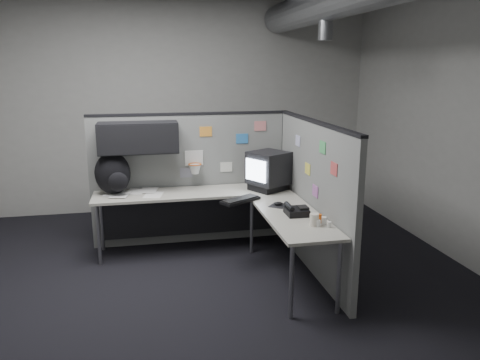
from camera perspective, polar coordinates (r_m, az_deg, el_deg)
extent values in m
cube|color=black|center=(4.89, -3.11, -12.68)|extent=(5.60, 5.60, 0.01)
cube|color=#9E9E99|center=(7.20, -6.66, 9.07)|extent=(5.60, 0.01, 3.20)
cube|color=#9E9E99|center=(1.75, 10.07, -5.38)|extent=(5.60, 0.01, 3.20)
cube|color=#9E9E99|center=(5.56, 26.75, 6.38)|extent=(0.01, 5.60, 3.20)
cylinder|color=slate|center=(5.54, 10.39, 17.95)|extent=(0.16, 0.16, 0.30)
cube|color=slate|center=(5.83, -5.95, 0.04)|extent=(2.43, 0.06, 1.60)
cube|color=black|center=(5.69, -6.15, 8.04)|extent=(2.43, 0.07, 0.03)
cube|color=black|center=(6.06, 5.28, 0.58)|extent=(0.07, 0.07, 1.60)
cube|color=black|center=(5.50, -12.29, 5.09)|extent=(0.90, 0.35, 0.35)
cube|color=black|center=(5.33, -12.30, 4.82)|extent=(0.90, 0.02, 0.33)
cube|color=silver|center=(5.73, -5.63, 2.69)|extent=(0.22, 0.02, 0.18)
torus|color=#D85914|center=(5.66, -5.52, 1.92)|extent=(0.16, 0.16, 0.01)
cone|color=white|center=(5.67, -5.50, 1.33)|extent=(0.14, 0.14, 0.11)
cube|color=gold|center=(5.73, -14.60, 1.69)|extent=(0.15, 0.01, 0.12)
cube|color=orange|center=(5.70, -4.20, 5.92)|extent=(0.15, 0.01, 0.12)
cube|color=silver|center=(5.82, -1.68, 1.60)|extent=(0.15, 0.01, 0.12)
cube|color=#337FCC|center=(5.79, 0.25, 5.08)|extent=(0.15, 0.01, 0.12)
cube|color=#D87F7F|center=(5.82, 2.48, 6.60)|extent=(0.15, 0.01, 0.12)
cube|color=gray|center=(5.77, -6.58, 0.90)|extent=(0.15, 0.01, 0.12)
cube|color=slate|center=(5.06, 8.82, -2.15)|extent=(0.06, 2.23, 1.60)
cube|color=black|center=(4.90, 9.16, 7.05)|extent=(0.07, 2.23, 0.03)
cube|color=silver|center=(5.33, 7.06, 4.77)|extent=(0.01, 0.15, 0.12)
cube|color=#E5D84C|center=(5.05, 8.24, 1.35)|extent=(0.01, 0.15, 0.12)
cube|color=#4CB266|center=(4.63, 10.03, 3.94)|extent=(0.01, 0.15, 0.12)
cube|color=#26262D|center=(5.64, 6.14, 1.14)|extent=(0.01, 0.15, 0.12)
cube|color=#CC4C4C|center=(4.39, 11.37, 1.35)|extent=(0.01, 0.15, 0.12)
cube|color=#B266B2|center=(4.87, 9.15, -1.34)|extent=(0.01, 0.15, 0.12)
cube|color=#AAA799|center=(5.54, -5.74, -1.58)|extent=(2.30, 0.56, 0.03)
cube|color=#AAA799|center=(4.72, 6.34, -4.32)|extent=(0.56, 1.55, 0.03)
cube|color=black|center=(5.84, -5.90, -4.01)|extent=(2.18, 0.02, 0.55)
cylinder|color=gray|center=(5.44, -16.85, -6.43)|extent=(0.04, 0.04, 0.70)
cylinder|color=gray|center=(5.86, -16.49, -4.97)|extent=(0.04, 0.04, 0.70)
cylinder|color=gray|center=(5.54, 1.42, -5.46)|extent=(0.04, 0.04, 0.70)
cylinder|color=gray|center=(4.17, 6.29, -12.23)|extent=(0.04, 0.04, 0.70)
cylinder|color=gray|center=(4.32, 11.97, -11.53)|extent=(0.04, 0.04, 0.70)
cube|color=black|center=(5.60, 3.48, -0.80)|extent=(0.50, 0.48, 0.08)
cube|color=black|center=(5.55, 3.51, 1.49)|extent=(0.55, 0.55, 0.38)
cube|color=#D1E2F9|center=(5.40, 1.92, 1.17)|extent=(0.17, 0.28, 0.25)
cube|color=black|center=(5.10, 0.06, -2.50)|extent=(0.48, 0.38, 0.03)
cube|color=black|center=(5.10, 0.06, -2.28)|extent=(0.44, 0.34, 0.01)
cube|color=black|center=(4.98, 4.71, -3.11)|extent=(0.24, 0.25, 0.01)
ellipsoid|color=black|center=(4.97, 4.71, -2.88)|extent=(0.10, 0.07, 0.04)
cube|color=black|center=(4.69, 6.90, -3.84)|extent=(0.21, 0.23, 0.06)
cylinder|color=black|center=(4.67, 6.02, -3.21)|extent=(0.05, 0.21, 0.05)
cube|color=black|center=(4.69, 7.69, -3.34)|extent=(0.10, 0.13, 0.02)
cylinder|color=silver|center=(4.44, 10.20, -4.92)|extent=(0.05, 0.05, 0.07)
cylinder|color=silver|center=(4.38, 9.53, -5.23)|extent=(0.05, 0.05, 0.06)
cylinder|color=silver|center=(4.38, 10.81, -5.35)|extent=(0.04, 0.04, 0.05)
cylinder|color=#D85914|center=(4.48, 9.66, -4.65)|extent=(0.05, 0.05, 0.09)
cylinder|color=silver|center=(4.39, 9.02, -4.81)|extent=(0.10, 0.10, 0.11)
cube|color=white|center=(5.46, -10.52, -1.80)|extent=(0.25, 0.31, 0.00)
cube|color=white|center=(5.64, -12.59, -1.37)|extent=(0.25, 0.31, 0.00)
cube|color=white|center=(5.61, -15.12, -1.57)|extent=(0.25, 0.31, 0.00)
cube|color=white|center=(5.65, -11.10, -1.21)|extent=(0.25, 0.31, 0.00)
cube|color=white|center=(5.51, -14.40, -1.73)|extent=(0.25, 0.31, 0.00)
ellipsoid|color=black|center=(5.55, -15.27, 0.79)|extent=(0.42, 0.31, 0.49)
ellipsoid|color=black|center=(5.41, -14.63, -0.22)|extent=(0.23, 0.14, 0.22)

